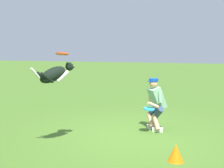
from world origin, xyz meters
TOP-DOWN VIEW (x-y plane):
  - ground_plane at (0.00, 0.00)m, footprint 60.00×60.00m
  - person at (-0.42, -0.65)m, footprint 0.55×0.71m
  - dog at (1.39, 1.11)m, footprint 0.63×0.86m
  - frisbee_flying at (1.27, 1.01)m, footprint 0.35×0.35m
  - frisbee_held at (-0.31, -0.28)m, footprint 0.28×0.27m
  - training_cone at (-1.02, 1.23)m, footprint 0.29×0.29m

SIDE VIEW (x-z plane):
  - ground_plane at x=0.00m, z-range 0.00..0.00m
  - training_cone at x=-1.02m, z-range 0.00..0.32m
  - frisbee_held at x=-0.31m, z-range 0.57..0.65m
  - person at x=-0.42m, z-range 0.05..1.34m
  - dog at x=1.39m, z-range 1.28..1.76m
  - frisbee_flying at x=1.27m, z-range 1.87..1.97m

